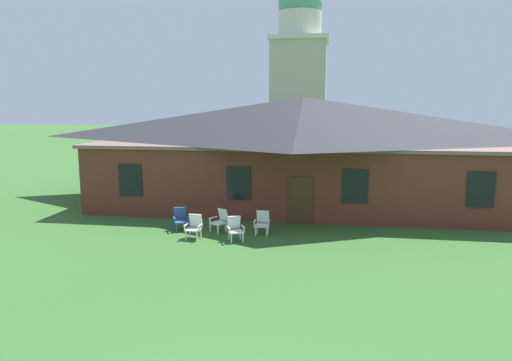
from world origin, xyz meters
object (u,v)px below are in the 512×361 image
Objects in this scene: lawn_chair_near_door at (194,226)px; lawn_chair_middle at (235,228)px; lawn_chair_by_porch at (181,218)px; lawn_chair_right_end at (262,222)px; lawn_chair_left_end at (220,220)px.

lawn_chair_near_door is 1.00× the size of lawn_chair_middle.
lawn_chair_by_porch is 1.00× the size of lawn_chair_right_end.
lawn_chair_left_end is at bearing -0.21° from lawn_chair_by_porch.
lawn_chair_left_end is at bearing 177.49° from lawn_chair_right_end.
lawn_chair_right_end is (2.58, 1.05, 0.00)m from lawn_chair_near_door.
lawn_chair_left_end is 1.80m from lawn_chair_right_end.
lawn_chair_left_end and lawn_chair_right_end have the same top height.
lawn_chair_by_porch and lawn_chair_middle have the same top height.
lawn_chair_near_door is at bearing -124.83° from lawn_chair_left_end.
lawn_chair_near_door is at bearing -50.54° from lawn_chair_by_porch.
lawn_chair_left_end is 1.00× the size of lawn_chair_right_end.
lawn_chair_near_door is 2.78m from lawn_chair_right_end.
lawn_chair_by_porch is 1.00× the size of lawn_chair_middle.
lawn_chair_left_end is 1.00× the size of lawn_chair_middle.
lawn_chair_middle is (2.59, -1.18, 0.00)m from lawn_chair_by_porch.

